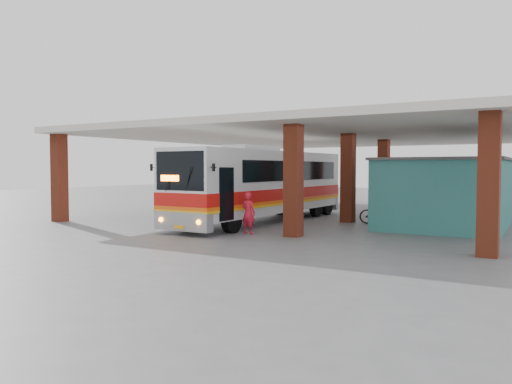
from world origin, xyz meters
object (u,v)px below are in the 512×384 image
object	(u,v)px
coach_bus	(263,185)
red_chair	(404,213)
pedestrian	(248,213)
motorcycle	(381,213)

from	to	relation	value
coach_bus	red_chair	bearing A→B (deg)	42.48
pedestrian	red_chair	bearing A→B (deg)	-110.01
coach_bus	motorcycle	size ratio (longest dim) A/B	6.28
coach_bus	motorcycle	distance (m)	5.85
motorcycle	red_chair	bearing A→B (deg)	-17.65
motorcycle	red_chair	xyz separation A→B (m)	(0.27, 3.10, -0.20)
coach_bus	motorcycle	xyz separation A→B (m)	(5.38, 1.87, -1.31)
motorcycle	red_chair	size ratio (longest dim) A/B	2.82
coach_bus	pedestrian	bearing A→B (deg)	-66.55
motorcycle	pedestrian	world-z (taller)	pedestrian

